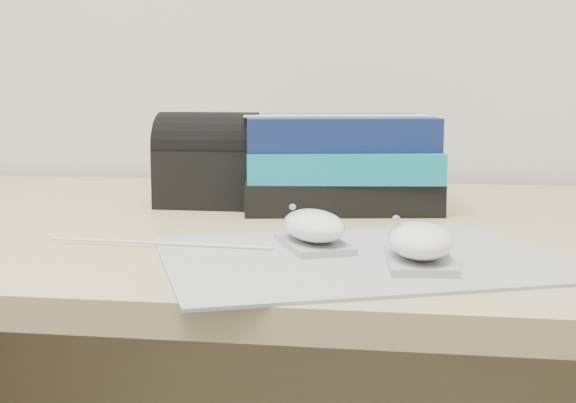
# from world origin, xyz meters

# --- Properties ---
(desk) EXTENTS (1.60, 0.80, 0.73)m
(desk) POSITION_xyz_m (0.00, 1.64, 0.50)
(desk) COLOR tan
(desk) RESTS_ON ground
(mousepad) EXTENTS (0.45, 0.41, 0.00)m
(mousepad) POSITION_xyz_m (-0.03, 1.36, 0.73)
(mousepad) COLOR gray
(mousepad) RESTS_ON desk
(mouse_rear) EXTENTS (0.10, 0.12, 0.04)m
(mouse_rear) POSITION_xyz_m (-0.08, 1.39, 0.75)
(mouse_rear) COLOR #A5A5A8
(mouse_rear) RESTS_ON mousepad
(mouse_front) EXTENTS (0.07, 0.11, 0.05)m
(mouse_front) POSITION_xyz_m (0.03, 1.33, 0.75)
(mouse_front) COLOR #A4A4A7
(mouse_front) RESTS_ON mousepad
(usb_cable) EXTENTS (0.24, 0.02, 0.00)m
(usb_cable) POSITION_xyz_m (-0.24, 1.38, 0.73)
(usb_cable) COLOR silver
(usb_cable) RESTS_ON mousepad
(book_stack) EXTENTS (0.29, 0.24, 0.13)m
(book_stack) POSITION_xyz_m (-0.08, 1.69, 0.79)
(book_stack) COLOR black
(book_stack) RESTS_ON desk
(pouch) EXTENTS (0.14, 0.10, 0.13)m
(pouch) POSITION_xyz_m (-0.26, 1.67, 0.79)
(pouch) COLOR black
(pouch) RESTS_ON desk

